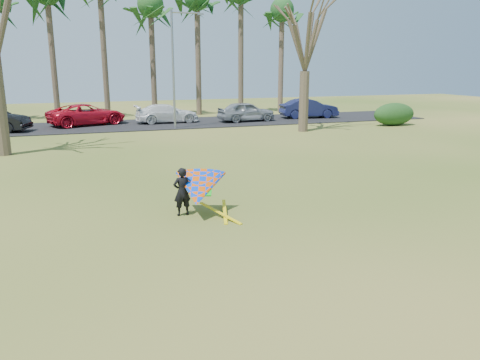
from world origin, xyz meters
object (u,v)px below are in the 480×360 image
object	(u,v)px
bare_tree_right	(306,30)
car_5	(309,108)
streetlight	(175,64)
car_4	(246,111)
car_2	(87,114)
car_3	(167,113)
kite_flyer	(198,189)

from	to	relation	value
bare_tree_right	car_5	size ratio (longest dim) A/B	1.92
streetlight	car_4	size ratio (longest dim) A/B	1.78
car_2	car_4	size ratio (longest dim) A/B	1.24
car_3	car_4	distance (m)	6.18
car_5	kite_flyer	size ratio (longest dim) A/B	2.00
streetlight	car_3	world-z (taller)	streetlight
streetlight	car_2	xyz separation A→B (m)	(-5.95, 3.90, -3.63)
car_2	car_4	world-z (taller)	car_2
car_3	streetlight	bearing A→B (deg)	179.96
streetlight	car_2	bearing A→B (deg)	146.75
streetlight	car_3	bearing A→B (deg)	91.49
bare_tree_right	kite_flyer	xyz separation A→B (m)	(-11.19, -15.61, -5.73)
car_2	car_3	distance (m)	5.88
car_5	streetlight	bearing A→B (deg)	111.31
bare_tree_right	car_3	distance (m)	12.33
car_4	car_5	distance (m)	5.87
kite_flyer	car_3	bearing A→B (deg)	81.95
car_3	car_2	bearing A→B (deg)	83.98
bare_tree_right	car_4	xyz separation A→B (m)	(-1.86, 6.31, -5.74)
bare_tree_right	car_4	distance (m)	8.73
car_3	car_5	distance (m)	11.92
car_4	car_2	bearing A→B (deg)	77.11
bare_tree_right	streetlight	bearing A→B (deg)	152.97
car_2	car_5	distance (m)	17.79
car_2	car_5	world-z (taller)	car_5
car_5	kite_flyer	world-z (taller)	kite_flyer
bare_tree_right	car_2	distance (m)	16.89
bare_tree_right	kite_flyer	bearing A→B (deg)	-125.63
streetlight	car_2	distance (m)	7.99
bare_tree_right	car_2	bearing A→B (deg)	150.19
car_3	kite_flyer	distance (m)	23.28
kite_flyer	car_5	bearing A→B (deg)	56.13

